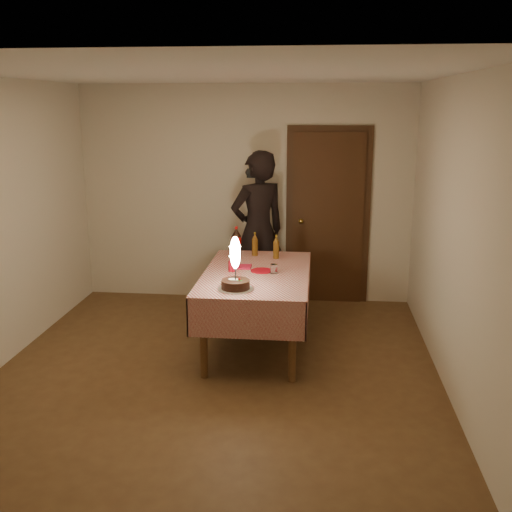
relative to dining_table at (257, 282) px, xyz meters
name	(u,v)px	position (x,y,z in m)	size (l,w,h in m)	color
ground	(216,374)	(-0.30, -0.68, -0.67)	(4.00, 4.50, 0.01)	brown
room_shell	(218,191)	(-0.27, -0.61, 0.98)	(4.04, 4.54, 2.62)	beige
dining_table	(257,282)	(0.00, 0.00, 0.00)	(1.02, 1.72, 0.78)	brown
birthday_cake	(235,275)	(-0.13, -0.57, 0.23)	(0.32, 0.32, 0.48)	white
red_plate	(262,271)	(0.05, 0.04, 0.11)	(0.22, 0.22, 0.01)	#B90C1B
red_cup	(232,266)	(-0.24, 0.01, 0.15)	(0.08, 0.08, 0.10)	red
clear_cup	(274,269)	(0.17, -0.03, 0.15)	(0.07, 0.07, 0.09)	silver
napkin_stack	(243,267)	(-0.15, 0.14, 0.11)	(0.15, 0.15, 0.02)	#B0142F
cola_bottle	(236,242)	(-0.28, 0.63, 0.26)	(0.10, 0.10, 0.32)	black
amber_bottle_left	(255,245)	(-0.09, 0.65, 0.22)	(0.06, 0.06, 0.26)	#603B10
amber_bottle_right	(276,247)	(0.15, 0.55, 0.22)	(0.06, 0.06, 0.26)	#603B10
photographer	(258,231)	(-0.10, 1.17, 0.26)	(0.81, 0.75, 1.86)	black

